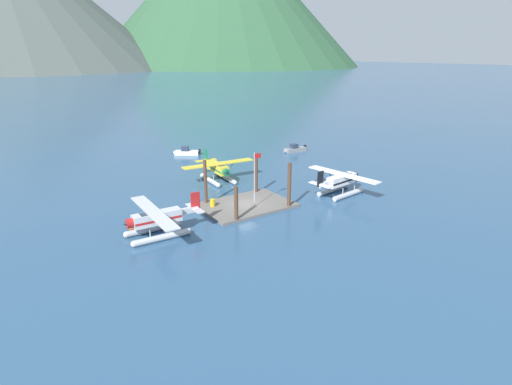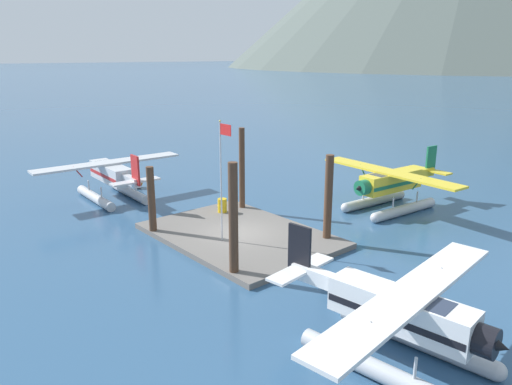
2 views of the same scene
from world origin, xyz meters
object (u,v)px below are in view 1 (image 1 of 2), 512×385
Objects in this scene: mooring_buoy at (132,227)px; boat_white_open_north at (186,152)px; seaplane_yellow_bow_right at (218,170)px; boat_grey_open_east at (295,149)px; flagpole at (255,174)px; seaplane_silver_port_aft at (157,221)px; fuel_drum at (213,203)px; seaplane_white_stbd_aft at (341,183)px.

mooring_buoy is 0.20× the size of boat_white_open_north.
seaplane_yellow_bow_right reaches higher than boat_grey_open_east.
flagpole is at bearing -100.43° from boat_white_open_north.
fuel_drum is at bearing 23.66° from seaplane_silver_port_aft.
fuel_drum is at bearing -109.58° from boat_white_open_north.
seaplane_yellow_bow_right is 17.65m from boat_white_open_north.
seaplane_yellow_bow_right is 22.22m from boat_grey_open_east.
seaplane_silver_port_aft is 2.46× the size of boat_white_open_north.
seaplane_yellow_bow_right is 1.00× the size of seaplane_white_stbd_aft.
boat_grey_open_east is at bearing 64.21° from seaplane_white_stbd_aft.
boat_white_open_north is (19.30, 27.38, 0.06)m from mooring_buoy.
seaplane_yellow_bow_right reaches higher than boat_white_open_north.
fuel_drum is at bearing -147.12° from boat_grey_open_east.
seaplane_silver_port_aft is at bearing -137.98° from seaplane_yellow_bow_right.
boat_grey_open_east is (34.94, 20.88, -1.09)m from seaplane_silver_port_aft.
boat_grey_open_east is (17.29, -9.26, 0.00)m from boat_white_open_north.
seaplane_white_stbd_aft is (10.03, -14.02, 0.00)m from seaplane_yellow_bow_right.
boat_white_open_north is 19.61m from boat_grey_open_east.
fuel_drum is 1.02× the size of mooring_buoy.
mooring_buoy is at bearing -125.18° from boat_white_open_north.
boat_white_open_north reaches higher than mooring_buoy.
flagpole reaches higher than seaplane_yellow_bow_right.
flagpole reaches higher than fuel_drum.
seaplane_white_stbd_aft is (25.94, -3.92, 1.14)m from mooring_buoy.
seaplane_yellow_bow_right is 2.14× the size of boat_grey_open_east.
seaplane_silver_port_aft is (1.65, -2.76, 1.14)m from mooring_buoy.
seaplane_white_stbd_aft reaches higher than fuel_drum.
seaplane_white_stbd_aft is at bearing -8.60° from mooring_buoy.
flagpole is at bearing -8.56° from mooring_buoy.
boat_grey_open_east is (10.65, 22.05, -1.09)m from seaplane_white_stbd_aft.
seaplane_white_stbd_aft is at bearing -8.65° from flagpole.
fuel_drum is 31.83m from boat_grey_open_east.
seaplane_silver_port_aft is 34.94m from boat_white_open_north.
fuel_drum is at bearing 163.50° from seaplane_white_stbd_aft.
boat_white_open_north is at bearing 151.84° from boat_grey_open_east.
fuel_drum is 9.00m from seaplane_silver_port_aft.
flagpole is 1.52× the size of boat_white_open_north.
flagpole reaches higher than boat_grey_open_east.
mooring_buoy is 0.18× the size of boat_grey_open_east.
fuel_drum is at bearing 4.88° from mooring_buoy.
seaplane_yellow_bow_right is 19.19m from seaplane_silver_port_aft.
mooring_buoy is at bearing 120.85° from seaplane_silver_port_aft.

